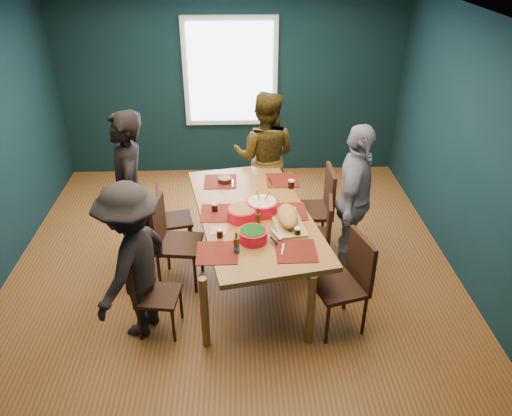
{
  "coord_description": "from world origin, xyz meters",
  "views": [
    {
      "loc": [
        0.08,
        -4.68,
        3.45
      ],
      "look_at": [
        0.26,
        -0.27,
        0.89
      ],
      "focal_mm": 35.0,
      "sensor_mm": 36.0,
      "label": 1
    }
  ],
  "objects_px": {
    "person_back": "(265,157)",
    "bowl_dumpling": "(262,206)",
    "chair_left_near": "(149,288)",
    "cutting_board": "(288,218)",
    "chair_right_far": "(319,203)",
    "chair_left_far": "(168,215)",
    "dining_table": "(254,219)",
    "chair_left_mid": "(170,236)",
    "person_right": "(354,200)",
    "person_far_left": "(130,195)",
    "bowl_salad": "(242,213)",
    "chair_right_mid": "(320,230)",
    "chair_right_near": "(349,276)",
    "bowl_herbs": "(253,235)",
    "person_near_left": "(133,262)"
  },
  "relations": [
    {
      "from": "person_back",
      "to": "bowl_dumpling",
      "type": "relative_size",
      "value": 5.15
    },
    {
      "from": "chair_left_near",
      "to": "cutting_board",
      "type": "distance_m",
      "value": 1.49
    },
    {
      "from": "chair_right_far",
      "to": "chair_left_far",
      "type": "bearing_deg",
      "value": 179.53
    },
    {
      "from": "dining_table",
      "to": "person_back",
      "type": "relative_size",
      "value": 1.39
    },
    {
      "from": "bowl_dumpling",
      "to": "chair_left_mid",
      "type": "bearing_deg",
      "value": -178.8
    },
    {
      "from": "dining_table",
      "to": "person_right",
      "type": "bearing_deg",
      "value": -1.7
    },
    {
      "from": "dining_table",
      "to": "person_far_left",
      "type": "distance_m",
      "value": 1.33
    },
    {
      "from": "chair_left_far",
      "to": "chair_left_near",
      "type": "distance_m",
      "value": 1.34
    },
    {
      "from": "dining_table",
      "to": "cutting_board",
      "type": "distance_m",
      "value": 0.43
    },
    {
      "from": "person_far_left",
      "to": "cutting_board",
      "type": "relative_size",
      "value": 2.62
    },
    {
      "from": "bowl_salad",
      "to": "cutting_board",
      "type": "distance_m",
      "value": 0.46
    },
    {
      "from": "chair_right_mid",
      "to": "bowl_salad",
      "type": "xyz_separation_m",
      "value": [
        -0.85,
        -0.25,
        0.38
      ]
    },
    {
      "from": "chair_right_far",
      "to": "bowl_dumpling",
      "type": "bearing_deg",
      "value": -140.85
    },
    {
      "from": "bowl_dumpling",
      "to": "person_far_left",
      "type": "bearing_deg",
      "value": 169.79
    },
    {
      "from": "person_far_left",
      "to": "chair_right_near",
      "type": "bearing_deg",
      "value": 53.38
    },
    {
      "from": "bowl_salad",
      "to": "chair_left_far",
      "type": "bearing_deg",
      "value": 140.6
    },
    {
      "from": "chair_left_near",
      "to": "person_far_left",
      "type": "relative_size",
      "value": 0.45
    },
    {
      "from": "chair_left_far",
      "to": "chair_right_far",
      "type": "relative_size",
      "value": 0.81
    },
    {
      "from": "chair_left_mid",
      "to": "chair_right_far",
      "type": "distance_m",
      "value": 1.77
    },
    {
      "from": "chair_left_mid",
      "to": "bowl_dumpling",
      "type": "relative_size",
      "value": 3.0
    },
    {
      "from": "bowl_dumpling",
      "to": "bowl_herbs",
      "type": "bearing_deg",
      "value": -102.05
    },
    {
      "from": "chair_left_far",
      "to": "person_right",
      "type": "relative_size",
      "value": 0.49
    },
    {
      "from": "chair_left_mid",
      "to": "person_near_left",
      "type": "xyz_separation_m",
      "value": [
        -0.23,
        -0.72,
        0.2
      ]
    },
    {
      "from": "chair_left_far",
      "to": "bowl_herbs",
      "type": "xyz_separation_m",
      "value": [
        0.95,
        -1.1,
        0.41
      ]
    },
    {
      "from": "person_near_left",
      "to": "person_right",
      "type": "bearing_deg",
      "value": 135.54
    },
    {
      "from": "chair_right_far",
      "to": "chair_left_near",
      "type": "bearing_deg",
      "value": -143.51
    },
    {
      "from": "chair_right_mid",
      "to": "person_back",
      "type": "distance_m",
      "value": 1.37
    },
    {
      "from": "person_back",
      "to": "bowl_herbs",
      "type": "distance_m",
      "value": 1.87
    },
    {
      "from": "chair_left_near",
      "to": "person_back",
      "type": "xyz_separation_m",
      "value": [
        1.19,
        2.1,
        0.36
      ]
    },
    {
      "from": "dining_table",
      "to": "chair_left_far",
      "type": "relative_size",
      "value": 2.85
    },
    {
      "from": "bowl_salad",
      "to": "person_right",
      "type": "bearing_deg",
      "value": 14.05
    },
    {
      "from": "dining_table",
      "to": "person_near_left",
      "type": "bearing_deg",
      "value": -157.5
    },
    {
      "from": "person_right",
      "to": "chair_left_mid",
      "type": "bearing_deg",
      "value": 115.7
    },
    {
      "from": "chair_left_near",
      "to": "bowl_dumpling",
      "type": "xyz_separation_m",
      "value": [
        1.08,
        0.76,
        0.42
      ]
    },
    {
      "from": "chair_right_far",
      "to": "bowl_salad",
      "type": "relative_size",
      "value": 3.49
    },
    {
      "from": "dining_table",
      "to": "bowl_dumpling",
      "type": "height_order",
      "value": "bowl_dumpling"
    },
    {
      "from": "chair_left_near",
      "to": "cutting_board",
      "type": "relative_size",
      "value": 1.18
    },
    {
      "from": "chair_left_mid",
      "to": "bowl_herbs",
      "type": "bearing_deg",
      "value": -23.13
    },
    {
      "from": "chair_right_near",
      "to": "person_near_left",
      "type": "distance_m",
      "value": 1.98
    },
    {
      "from": "bowl_herbs",
      "to": "person_far_left",
      "type": "bearing_deg",
      "value": 148.92
    },
    {
      "from": "bowl_herbs",
      "to": "chair_left_far",
      "type": "bearing_deg",
      "value": 130.88
    },
    {
      "from": "chair_right_far",
      "to": "person_right",
      "type": "bearing_deg",
      "value": -53.47
    },
    {
      "from": "person_right",
      "to": "cutting_board",
      "type": "height_order",
      "value": "person_right"
    },
    {
      "from": "chair_left_mid",
      "to": "person_right",
      "type": "distance_m",
      "value": 1.99
    },
    {
      "from": "chair_left_near",
      "to": "dining_table",
      "type": "bearing_deg",
      "value": 44.67
    },
    {
      "from": "person_far_left",
      "to": "cutting_board",
      "type": "xyz_separation_m",
      "value": [
        1.63,
        -0.48,
        -0.02
      ]
    },
    {
      "from": "chair_left_far",
      "to": "person_back",
      "type": "bearing_deg",
      "value": 21.83
    },
    {
      "from": "chair_left_near",
      "to": "person_right",
      "type": "xyz_separation_m",
      "value": [
        2.08,
        0.94,
        0.36
      ]
    },
    {
      "from": "dining_table",
      "to": "bowl_herbs",
      "type": "xyz_separation_m",
      "value": [
        -0.03,
        -0.52,
        0.14
      ]
    },
    {
      "from": "chair_right_mid",
      "to": "chair_right_near",
      "type": "bearing_deg",
      "value": -72.6
    }
  ]
}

